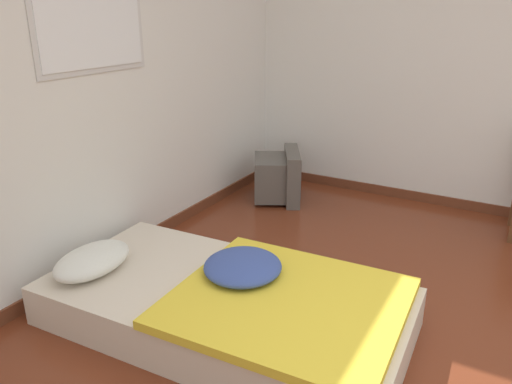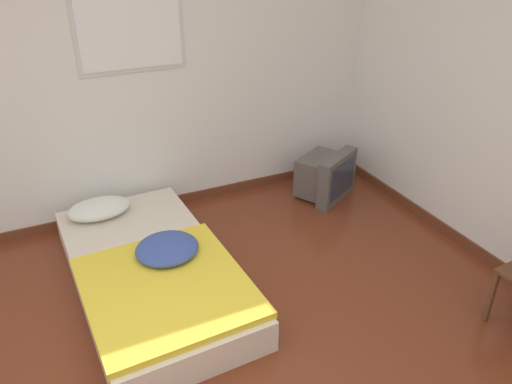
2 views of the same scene
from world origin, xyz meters
The scene contains 3 objects.
wall_back centered at (0.00, 2.49, 1.29)m, with size 7.72×0.08×2.60m.
mattress_bed centered at (0.11, 1.33, 0.15)m, with size 1.14×2.08×0.38m.
crt_tv centered at (2.05, 1.98, 0.23)m, with size 0.66×0.61×0.47m.
Camera 1 is at (-1.91, -0.02, 1.73)m, focal length 35.00 mm.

